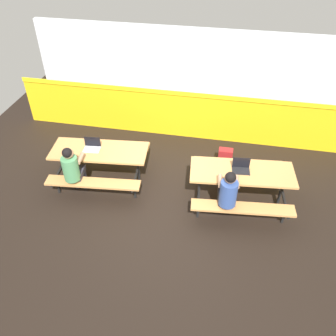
{
  "coord_description": "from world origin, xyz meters",
  "views": [
    {
      "loc": [
        1.03,
        -5.06,
        4.84
      ],
      "look_at": [
        0.0,
        0.2,
        0.55
      ],
      "focal_mm": 37.82,
      "sensor_mm": 36.0,
      "label": 1
    }
  ],
  "objects": [
    {
      "name": "picnic_table_left",
      "position": [
        -1.4,
        0.26,
        0.58
      ],
      "size": [
        1.97,
        1.72,
        0.74
      ],
      "color": "tan",
      "rests_on": "ground"
    },
    {
      "name": "accent_backdrop",
      "position": [
        0.0,
        2.24,
        1.25
      ],
      "size": [
        8.0,
        0.14,
        2.6
      ],
      "color": "yellow",
      "rests_on": "ground"
    },
    {
      "name": "laptop_dark",
      "position": [
        1.37,
        0.17,
        0.79
      ],
      "size": [
        0.34,
        0.25,
        0.22
      ],
      "color": "black",
      "rests_on": "picnic_table_right"
    },
    {
      "name": "ground_plane",
      "position": [
        0.0,
        0.0,
        -0.01
      ],
      "size": [
        10.0,
        10.0,
        0.02
      ],
      "primitive_type": "cube",
      "color": "black"
    },
    {
      "name": "picnic_table_right",
      "position": [
        1.4,
        0.13,
        0.58
      ],
      "size": [
        1.97,
        1.72,
        0.74
      ],
      "color": "tan",
      "rests_on": "ground"
    },
    {
      "name": "laptop_silver",
      "position": [
        -1.55,
        0.28,
        0.79
      ],
      "size": [
        0.34,
        0.25,
        0.22
      ],
      "color": "silver",
      "rests_on": "picnic_table_left"
    },
    {
      "name": "backpack_dark",
      "position": [
        1.07,
        1.19,
        0.22
      ],
      "size": [
        0.3,
        0.22,
        0.44
      ],
      "color": "maroon",
      "rests_on": "ground"
    },
    {
      "name": "student_nearer",
      "position": [
        -1.72,
        -0.33,
        0.71
      ],
      "size": [
        0.39,
        0.54,
        1.21
      ],
      "color": "#2D2D38",
      "rests_on": "ground"
    },
    {
      "name": "student_further",
      "position": [
        1.18,
        -0.45,
        0.71
      ],
      "size": [
        0.39,
        0.54,
        1.21
      ],
      "color": "#2D2D38",
      "rests_on": "ground"
    }
  ]
}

